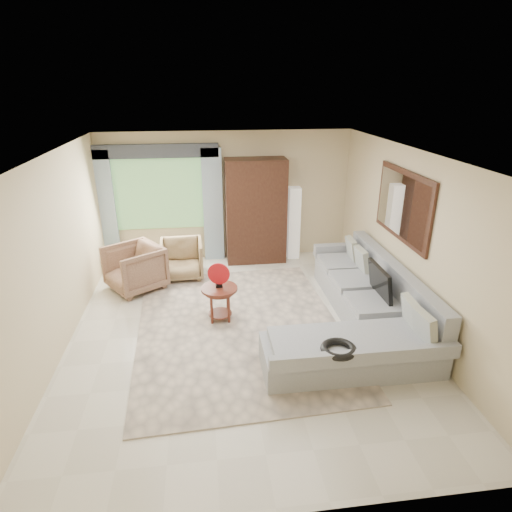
{
  "coord_description": "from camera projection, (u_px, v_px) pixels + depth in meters",
  "views": [
    {
      "loc": [
        -0.51,
        -5.51,
        3.46
      ],
      "look_at": [
        0.25,
        0.35,
        1.05
      ],
      "focal_mm": 30.0,
      "sensor_mm": 36.0,
      "label": 1
    }
  ],
  "objects": [
    {
      "name": "coffee_table",
      "position": [
        220.0,
        303.0,
        6.6
      ],
      "size": [
        0.56,
        0.56,
        0.56
      ],
      "rotation": [
        0.0,
        0.0,
        0.07
      ],
      "color": "#4C2014",
      "rests_on": "ground"
    },
    {
      "name": "valance",
      "position": [
        155.0,
        151.0,
        8.08
      ],
      "size": [
        2.4,
        0.12,
        0.26
      ],
      "primitive_type": "cube",
      "color": "#1E232D",
      "rests_on": "wall_back"
    },
    {
      "name": "armchair_left",
      "position": [
        135.0,
        268.0,
        7.56
      ],
      "size": [
        1.23,
        1.22,
        0.81
      ],
      "primitive_type": "imported",
      "rotation": [
        0.0,
        0.0,
        -0.97
      ],
      "color": "#997053",
      "rests_on": "ground"
    },
    {
      "name": "sectional_sofa",
      "position": [
        362.0,
        312.0,
        6.37
      ],
      "size": [
        2.3,
        3.46,
        0.9
      ],
      "color": "#A8ABB1",
      "rests_on": "ground"
    },
    {
      "name": "curtain_right",
      "position": [
        213.0,
        206.0,
        8.6
      ],
      "size": [
        0.4,
        0.08,
        2.3
      ],
      "primitive_type": "cube",
      "color": "#9EB7CC",
      "rests_on": "ground"
    },
    {
      "name": "wall_mirror",
      "position": [
        403.0,
        205.0,
        6.38
      ],
      "size": [
        0.05,
        1.7,
        1.05
      ],
      "color": "black",
      "rests_on": "wall_right"
    },
    {
      "name": "floor_lamp",
      "position": [
        294.0,
        223.0,
        8.86
      ],
      "size": [
        0.24,
        0.24,
        1.5
      ],
      "primitive_type": "cube",
      "color": "silver",
      "rests_on": "ground"
    },
    {
      "name": "curtain_left",
      "position": [
        105.0,
        209.0,
        8.35
      ],
      "size": [
        0.4,
        0.08,
        2.3
      ],
      "primitive_type": "cube",
      "color": "#9EB7CC",
      "rests_on": "ground"
    },
    {
      "name": "garden_hose",
      "position": [
        339.0,
        349.0,
        5.03
      ],
      "size": [
        0.43,
        0.43,
        0.09
      ],
      "primitive_type": "torus",
      "color": "black",
      "rests_on": "sectional_sofa"
    },
    {
      "name": "potted_plant",
      "position": [
        113.0,
        257.0,
        8.41
      ],
      "size": [
        0.6,
        0.56,
        0.55
      ],
      "primitive_type": "imported",
      "rotation": [
        0.0,
        0.0,
        0.3
      ],
      "color": "#999999",
      "rests_on": "ground"
    },
    {
      "name": "ground",
      "position": [
        243.0,
        330.0,
        6.43
      ],
      "size": [
        6.0,
        6.0,
        0.0
      ],
      "primitive_type": "plane",
      "color": "silver",
      "rests_on": "ground"
    },
    {
      "name": "armoire",
      "position": [
        256.0,
        211.0,
        8.6
      ],
      "size": [
        1.2,
        0.55,
        2.1
      ],
      "primitive_type": "cube",
      "color": "black",
      "rests_on": "ground"
    },
    {
      "name": "armchair_right",
      "position": [
        182.0,
        259.0,
        8.06
      ],
      "size": [
        0.8,
        0.82,
        0.72
      ],
      "primitive_type": "imported",
      "rotation": [
        0.0,
        0.0,
        0.04
      ],
      "color": "#947750",
      "rests_on": "ground"
    },
    {
      "name": "area_rug",
      "position": [
        239.0,
        327.0,
        6.5
      ],
      "size": [
        3.18,
        4.13,
        0.02
      ],
      "primitive_type": "cube",
      "rotation": [
        0.0,
        0.0,
        0.05
      ],
      "color": "beige",
      "rests_on": "ground"
    },
    {
      "name": "tv_screen",
      "position": [
        380.0,
        282.0,
        6.33
      ],
      "size": [
        0.14,
        0.74,
        0.48
      ],
      "primitive_type": "cube",
      "rotation": [
        0.0,
        -0.17,
        0.0
      ],
      "color": "black",
      "rests_on": "sectional_sofa"
    },
    {
      "name": "window",
      "position": [
        159.0,
        194.0,
        8.47
      ],
      "size": [
        1.8,
        0.04,
        1.4
      ],
      "primitive_type": "cube",
      "color": "#669E59",
      "rests_on": "wall_back"
    },
    {
      "name": "red_disc",
      "position": [
        219.0,
        274.0,
        6.42
      ],
      "size": [
        0.34,
        0.11,
        0.34
      ],
      "primitive_type": "cylinder",
      "rotation": [
        1.57,
        0.0,
        -0.25
      ],
      "color": "#B61218",
      "rests_on": "coffee_table"
    }
  ]
}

